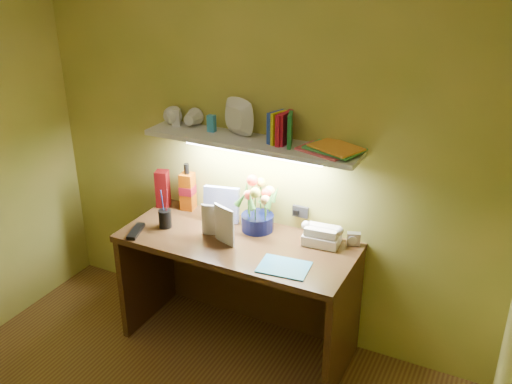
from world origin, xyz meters
TOP-DOWN VIEW (x-y plane):
  - desk at (0.00, 1.20)m, footprint 1.40×0.60m
  - flower_bouquet at (0.05, 1.37)m, footprint 0.23×0.23m
  - telephone at (0.46, 1.39)m, footprint 0.22×0.17m
  - desk_clock at (0.63, 1.45)m, footprint 0.09×0.06m
  - whisky_bottle at (-0.48, 1.43)m, footprint 0.10×0.10m
  - whisky_box at (-0.65, 1.39)m, footprint 0.10×0.10m
  - pen_cup at (-0.47, 1.15)m, footprint 0.09×0.09m
  - art_card at (-0.20, 1.38)m, footprint 0.23×0.09m
  - tv_remote at (-0.59, 1.01)m, footprint 0.11×0.20m
  - blue_folder at (0.37, 1.04)m, footprint 0.29×0.22m
  - desk_book_a at (-0.22, 1.17)m, footprint 0.15×0.05m
  - desk_book_b at (-0.13, 1.17)m, footprint 0.16×0.08m
  - wall_shelf at (-0.01, 1.38)m, footprint 1.32×0.31m

SIDE VIEW (x-z plane):
  - desk at x=0.00m, z-range 0.00..0.75m
  - blue_folder at x=0.37m, z-range 0.75..0.76m
  - tv_remote at x=-0.59m, z-range 0.75..0.77m
  - desk_clock at x=0.63m, z-range 0.75..0.83m
  - telephone at x=0.46m, z-range 0.75..0.87m
  - pen_cup at x=-0.47m, z-range 0.75..0.94m
  - desk_book_a at x=-0.22m, z-range 0.75..0.95m
  - art_card at x=-0.20m, z-range 0.75..0.97m
  - desk_book_b at x=-0.13m, z-range 0.75..0.98m
  - whisky_box at x=-0.65m, z-range 0.75..1.00m
  - whisky_bottle at x=-0.48m, z-range 0.75..1.06m
  - flower_bouquet at x=0.05m, z-range 0.75..1.10m
  - wall_shelf at x=-0.01m, z-range 1.22..1.44m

